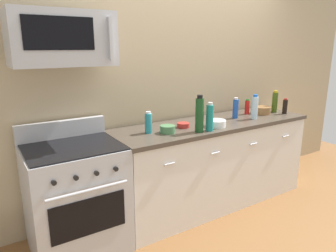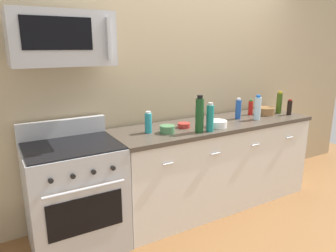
# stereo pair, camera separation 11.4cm
# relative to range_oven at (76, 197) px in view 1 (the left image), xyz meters

# --- Properties ---
(ground_plane) EXTENTS (6.39, 6.39, 0.00)m
(ground_plane) POSITION_rel_range_oven_xyz_m (1.49, -0.00, -0.47)
(ground_plane) COLOR brown
(back_wall) EXTENTS (5.32, 0.10, 2.70)m
(back_wall) POSITION_rel_range_oven_xyz_m (1.49, 0.41, 0.88)
(back_wall) COLOR tan
(back_wall) RESTS_ON ground_plane
(counter_unit) EXTENTS (2.23, 0.66, 0.92)m
(counter_unit) POSITION_rel_range_oven_xyz_m (1.49, -0.00, -0.01)
(counter_unit) COLOR silver
(counter_unit) RESTS_ON ground_plane
(range_oven) EXTENTS (0.76, 0.69, 1.07)m
(range_oven) POSITION_rel_range_oven_xyz_m (0.00, 0.00, 0.00)
(range_oven) COLOR #B7BABF
(range_oven) RESTS_ON ground_plane
(microwave) EXTENTS (0.74, 0.44, 0.40)m
(microwave) POSITION_rel_range_oven_xyz_m (0.00, 0.04, 1.28)
(microwave) COLOR #B7BABF
(bottle_wine_green) EXTENTS (0.08, 0.08, 0.35)m
(bottle_wine_green) POSITION_rel_range_oven_xyz_m (1.12, -0.21, 0.62)
(bottle_wine_green) COLOR #19471E
(bottle_wine_green) RESTS_ON countertop_slab
(bottle_sparkling_teal) EXTENTS (0.07, 0.07, 0.27)m
(bottle_sparkling_teal) POSITION_rel_range_oven_xyz_m (1.23, -0.24, 0.58)
(bottle_sparkling_teal) COLOR #197F7A
(bottle_sparkling_teal) RESTS_ON countertop_slab
(bottle_water_clear) EXTENTS (0.07, 0.07, 0.27)m
(bottle_water_clear) POSITION_rel_range_oven_xyz_m (1.96, -0.12, 0.58)
(bottle_water_clear) COLOR silver
(bottle_water_clear) RESTS_ON countertop_slab
(bottle_soy_sauce_dark) EXTENTS (0.05, 0.05, 0.18)m
(bottle_soy_sauce_dark) POSITION_rel_range_oven_xyz_m (2.46, -0.13, 0.54)
(bottle_soy_sauce_dark) COLOR black
(bottle_soy_sauce_dark) RESTS_ON countertop_slab
(bottle_hot_sauce_red) EXTENTS (0.05, 0.05, 0.18)m
(bottle_hot_sauce_red) POSITION_rel_range_oven_xyz_m (2.07, 0.09, 0.53)
(bottle_hot_sauce_red) COLOR #B21914
(bottle_hot_sauce_red) RESTS_ON countertop_slab
(bottle_dish_soap) EXTENTS (0.07, 0.07, 0.20)m
(bottle_dish_soap) POSITION_rel_range_oven_xyz_m (0.71, 0.01, 0.55)
(bottle_dish_soap) COLOR teal
(bottle_dish_soap) RESTS_ON countertop_slab
(bottle_soda_blue) EXTENTS (0.06, 0.06, 0.23)m
(bottle_soda_blue) POSITION_rel_range_oven_xyz_m (1.81, 0.02, 0.56)
(bottle_soda_blue) COLOR #1E4CA5
(bottle_soda_blue) RESTS_ON countertop_slab
(bottle_olive_oil) EXTENTS (0.06, 0.06, 0.26)m
(bottle_olive_oil) POSITION_rel_range_oven_xyz_m (2.42, -0.01, 0.57)
(bottle_olive_oil) COLOR #385114
(bottle_olive_oil) RESTS_ON countertop_slab
(bowl_red_small) EXTENTS (0.12, 0.12, 0.05)m
(bowl_red_small) POSITION_rel_range_oven_xyz_m (1.09, -0.01, 0.47)
(bowl_red_small) COLOR #B72D28
(bowl_red_small) RESTS_ON countertop_slab
(bowl_wooden_salad) EXTENTS (0.21, 0.21, 0.08)m
(bowl_wooden_salad) POSITION_rel_range_oven_xyz_m (2.23, 0.02, 0.50)
(bowl_wooden_salad) COLOR brown
(bowl_wooden_salad) RESTS_ON countertop_slab
(bowl_white_ceramic) EXTENTS (0.19, 0.19, 0.07)m
(bowl_white_ceramic) POSITION_rel_range_oven_xyz_m (1.39, -0.15, 0.49)
(bowl_white_ceramic) COLOR white
(bowl_white_ceramic) RESTS_ON countertop_slab
(bowl_green_glaze) EXTENTS (0.14, 0.14, 0.07)m
(bowl_green_glaze) POSITION_rel_range_oven_xyz_m (0.85, -0.09, 0.49)
(bowl_green_glaze) COLOR #477A4C
(bowl_green_glaze) RESTS_ON countertop_slab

